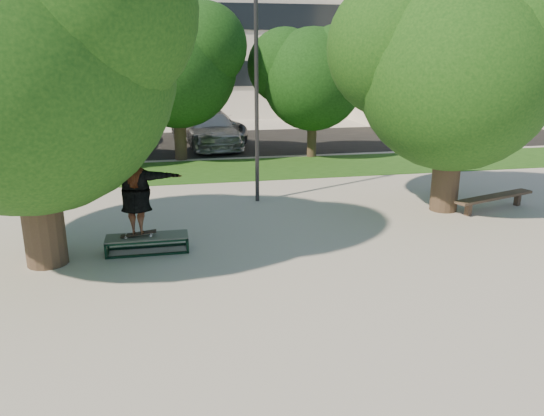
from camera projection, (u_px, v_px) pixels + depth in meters
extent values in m
plane|color=#A8A49A|center=(252.00, 266.00, 11.08)|extent=(120.00, 120.00, 0.00)
cube|color=#183F12|center=(237.00, 170.00, 20.20)|extent=(30.00, 4.00, 0.02)
cube|color=black|center=(199.00, 143.00, 26.12)|extent=(40.00, 8.00, 0.01)
cylinder|color=#38281E|center=(39.00, 190.00, 10.77)|extent=(0.84, 0.84, 3.20)
sphere|color=#133C10|center=(23.00, 65.00, 10.07)|extent=(5.80, 5.80, 5.80)
sphere|color=#133C10|center=(86.00, 6.00, 9.49)|extent=(4.06, 4.06, 4.06)
cylinder|color=#38281E|center=(448.00, 158.00, 14.63)|extent=(0.76, 0.76, 3.00)
sphere|color=#133C10|center=(456.00, 73.00, 13.99)|extent=(5.20, 5.20, 5.20)
sphere|color=#133C10|center=(399.00, 47.00, 14.29)|extent=(3.90, 3.90, 3.90)
sphere|color=#133C10|center=(512.00, 36.00, 13.46)|extent=(3.64, 3.64, 3.64)
cylinder|color=#38281E|center=(32.00, 133.00, 19.79)|extent=(0.44, 0.44, 2.80)
sphere|color=black|center=(25.00, 77.00, 19.21)|extent=(4.40, 4.40, 4.40)
sphere|color=black|center=(49.00, 54.00, 18.77)|extent=(3.08, 3.08, 3.08)
cylinder|color=#38281E|center=(180.00, 123.00, 21.75)|extent=(0.50, 0.50, 3.00)
sphere|color=black|center=(177.00, 68.00, 21.13)|extent=(4.80, 4.80, 4.80)
sphere|color=black|center=(146.00, 52.00, 21.40)|extent=(3.60, 3.60, 3.60)
sphere|color=black|center=(204.00, 46.00, 20.64)|extent=(3.36, 3.36, 3.36)
cylinder|color=#38281E|center=(312.00, 126.00, 22.39)|extent=(0.40, 0.40, 2.60)
sphere|color=black|center=(313.00, 79.00, 21.85)|extent=(4.20, 4.20, 4.20)
sphere|color=black|center=(285.00, 66.00, 22.09)|extent=(3.15, 3.15, 3.15)
sphere|color=black|center=(339.00, 61.00, 21.43)|extent=(2.94, 2.94, 2.94)
cylinder|color=#2D2D30|center=(257.00, 100.00, 15.13)|extent=(0.12, 0.12, 6.00)
cube|color=beige|center=(152.00, 0.00, 38.54)|extent=(30.00, 14.00, 16.00)
cube|color=black|center=(155.00, 74.00, 33.30)|extent=(27.60, 0.12, 1.60)
cube|color=black|center=(152.00, 15.00, 32.32)|extent=(27.60, 0.12, 1.60)
cube|color=beige|center=(471.00, 57.00, 34.09)|extent=(15.00, 10.00, 8.00)
cube|color=#475147|center=(147.00, 237.00, 11.78)|extent=(1.80, 0.60, 0.03)
cylinder|color=white|center=(126.00, 237.00, 11.61)|extent=(0.06, 0.03, 0.06)
cylinder|color=white|center=(126.00, 235.00, 11.76)|extent=(0.06, 0.03, 0.06)
cylinder|color=white|center=(151.00, 236.00, 11.71)|extent=(0.06, 0.03, 0.06)
cylinder|color=white|center=(151.00, 233.00, 11.86)|extent=(0.06, 0.03, 0.06)
cube|color=black|center=(138.00, 234.00, 11.72)|extent=(0.78, 0.20, 0.10)
imported|color=#4E2D21|center=(136.00, 197.00, 11.48)|extent=(2.09, 0.76, 1.66)
imported|color=#1A5363|center=(41.00, 206.00, 11.98)|extent=(0.79, 0.62, 1.92)
cube|color=#4A3A2C|center=(468.00, 209.00, 14.47)|extent=(0.18, 0.18, 0.38)
cube|color=#4A3A2C|center=(517.00, 199.00, 15.45)|extent=(0.18, 0.18, 0.38)
cube|color=#4A3A2C|center=(495.00, 197.00, 14.90)|extent=(2.80, 1.23, 0.08)
imported|color=#9E9EA2|center=(125.00, 128.00, 25.65)|extent=(1.94, 4.67, 1.58)
imported|color=black|center=(88.00, 137.00, 23.12)|extent=(1.77, 4.61, 1.50)
imported|color=#515156|center=(208.00, 126.00, 26.27)|extent=(3.74, 6.16, 1.60)
imported|color=#AEAEB3|center=(210.00, 129.00, 25.04)|extent=(2.80, 5.76, 1.61)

